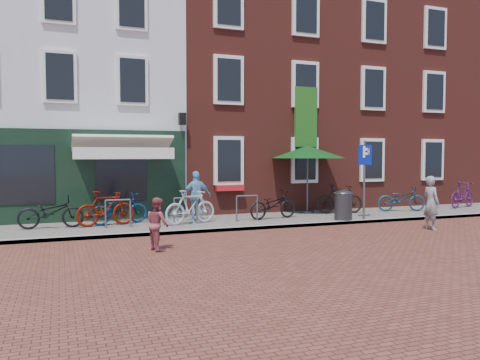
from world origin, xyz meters
name	(u,v)px	position (x,y,z in m)	size (l,w,h in m)	color
ground	(246,230)	(0.00, 0.00, 0.00)	(80.00, 80.00, 0.00)	brown
sidewalk	(258,220)	(1.00, 1.50, 0.05)	(24.00, 3.00, 0.10)	slate
building_stucco	(60,95)	(-5.00, 7.00, 4.50)	(8.00, 8.00, 9.00)	silver
building_brick_mid	(230,91)	(2.00, 7.00, 5.00)	(6.00, 8.00, 10.00)	maroon
building_brick_right	(348,97)	(8.00, 7.00, 5.00)	(6.00, 8.00, 10.00)	maroon
filler_right	(453,111)	(14.50, 7.00, 4.50)	(7.00, 8.00, 9.00)	maroon
litter_bin	(343,203)	(3.48, 0.30, 0.64)	(0.56, 0.56, 1.04)	#353537
parking_sign	(365,167)	(4.23, 0.24, 1.80)	(0.50, 0.08, 2.56)	#4C4C4F
parasol	(308,150)	(3.32, 2.40, 2.39)	(2.75, 2.75, 2.53)	#4C4C4F
woman	(431,203)	(5.13, -1.79, 0.79)	(0.58, 0.38, 1.59)	gray
boy	(158,224)	(-2.96, -1.97, 0.61)	(0.60, 0.46, 1.23)	#954049
cafe_person	(197,196)	(-1.00, 1.76, 0.89)	(0.93, 0.39, 1.59)	#71B7E1
bicycle_0	(51,212)	(-5.32, 1.72, 0.57)	(0.62, 1.79, 0.94)	black
bicycle_1	(106,208)	(-3.80, 1.65, 0.62)	(0.49, 1.73, 1.04)	#591004
bicycle_2	(119,209)	(-3.39, 1.88, 0.57)	(0.62, 1.79, 0.94)	navy
bicycle_3	(191,207)	(-1.35, 1.19, 0.62)	(0.49, 1.73, 1.04)	#B9B8BB
bicycle_4	(273,205)	(1.48, 1.35, 0.57)	(0.62, 1.79, 0.94)	black
bicycle_5	(340,199)	(4.32, 1.84, 0.62)	(0.49, 1.73, 1.04)	black
bicycle_6	(401,199)	(6.83, 1.60, 0.57)	(0.62, 1.79, 0.94)	#0E3445
bicycle_7	(463,195)	(9.95, 1.75, 0.62)	(0.49, 1.73, 1.04)	#4A1448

